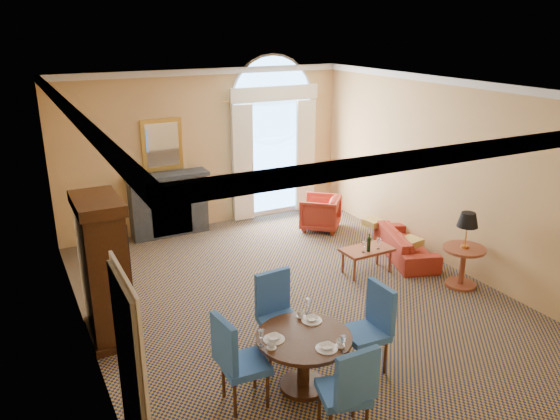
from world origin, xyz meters
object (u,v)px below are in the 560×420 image
sofa (406,244)px  side_table (465,243)px  armchair (320,213)px  armoire (104,272)px  dining_table (304,350)px  coffee_table (367,250)px

sofa → side_table: bearing=-158.9°
armchair → side_table: 3.34m
armoire → dining_table: size_ratio=1.80×
side_table → sofa: bearing=92.2°
armoire → sofa: bearing=2.4°
sofa → armchair: bearing=36.9°
dining_table → coffee_table: bearing=41.3°
sofa → side_table: (0.05, -1.31, 0.50)m
sofa → side_table: size_ratio=1.38×
armoire → dining_table: 2.84m
armoire → coffee_table: (4.26, 0.01, -0.54)m
armoire → sofa: 5.32m
coffee_table → side_table: 1.57m
sofa → armchair: 2.04m
armoire → coffee_table: bearing=0.1°
dining_table → sofa: dining_table is taller
armoire → armchair: armoire is taller
dining_table → side_table: (3.56, 1.09, 0.24)m
armoire → side_table: size_ratio=1.60×
armoire → dining_table: (1.76, -2.19, -0.44)m
side_table → armchair: bearing=101.7°
sofa → armchair: armchair is taller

